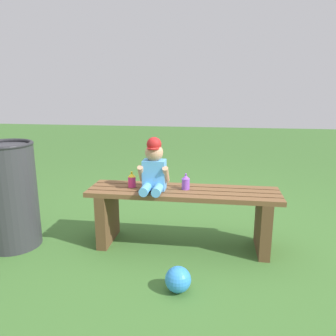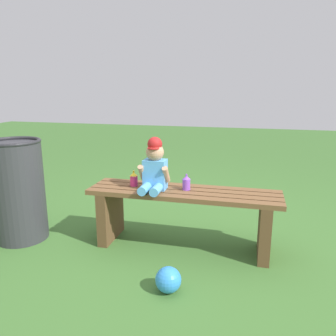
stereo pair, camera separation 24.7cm
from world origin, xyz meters
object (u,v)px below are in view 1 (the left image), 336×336
Objects in this scene: sippy_cup_left at (132,180)px; park_bench at (183,209)px; child_figure at (154,167)px; sippy_cup_right at (186,182)px; trash_bin at (10,195)px; toy_ball at (178,279)px.

park_bench is at bearing -2.61° from sippy_cup_left.
child_figure reaches higher than sippy_cup_right.
park_bench is 1.76× the size of trash_bin.
park_bench is 0.22m from sippy_cup_right.
park_bench is at bearing 7.61° from trash_bin.
trash_bin is (-1.36, 0.44, 0.34)m from toy_ball.
sippy_cup_left is at bearing 164.05° from child_figure.
trash_bin reaches higher than sippy_cup_right.
sippy_cup_right is at bearing 46.75° from park_bench.
sippy_cup_right is 0.15× the size of trash_bin.
toy_ball is at bearing -88.52° from sippy_cup_right.
trash_bin is (-0.92, -0.20, -0.10)m from sippy_cup_left.
sippy_cup_right is (0.02, 0.02, 0.21)m from park_bench.
park_bench is 3.61× the size of child_figure.
park_bench is 11.77× the size of sippy_cup_right.
toy_ball is at bearing -17.81° from trash_bin.
sippy_cup_left is 1.00× the size of sippy_cup_right.
trash_bin is (-1.11, -0.14, -0.22)m from child_figure.
sippy_cup_right reaches higher than park_bench.
sippy_cup_right is at bearing 8.29° from trash_bin.
park_bench is 0.40m from child_figure.
child_figure is at bearing 113.60° from toy_ball.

